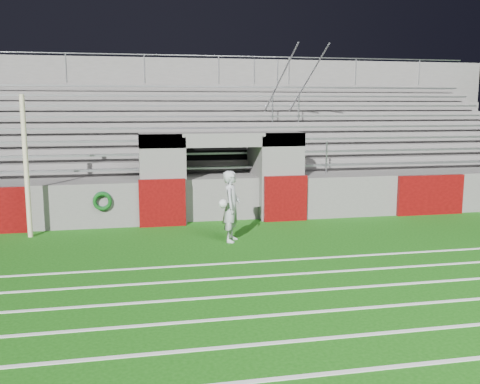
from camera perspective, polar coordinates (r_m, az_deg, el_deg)
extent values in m
plane|color=#15540E|center=(12.72, 0.73, -6.20)|extent=(90.00, 90.00, 0.00)
cylinder|color=beige|center=(14.69, -21.85, 2.49)|extent=(0.13, 0.13, 3.66)
cube|color=white|center=(7.34, 11.21, -18.30)|extent=(28.00, 0.09, 0.01)
cube|color=white|center=(8.17, 8.43, -15.23)|extent=(28.00, 0.09, 0.01)
cube|color=white|center=(9.04, 6.23, -12.72)|extent=(28.00, 0.09, 0.01)
cube|color=white|center=(9.94, 4.45, -10.65)|extent=(28.00, 0.09, 0.01)
cube|color=white|center=(10.85, 2.99, -8.91)|extent=(28.00, 0.09, 0.01)
cube|color=white|center=(11.78, 1.77, -7.43)|extent=(28.00, 0.09, 0.01)
cube|color=#5E5B59|center=(18.53, 22.45, -0.05)|extent=(10.60, 0.35, 1.25)
cube|color=#5E5B59|center=(15.64, -8.45, 1.46)|extent=(1.20, 1.00, 2.60)
cube|color=#5E5B59|center=(16.23, 4.35, 1.81)|extent=(1.20, 1.00, 2.60)
cube|color=black|center=(17.51, -2.86, 2.20)|extent=(2.60, 0.20, 2.50)
cube|color=#5E5B59|center=(16.29, -6.28, 1.63)|extent=(0.10, 2.20, 2.50)
cube|color=#5E5B59|center=(16.65, 1.63, 1.85)|extent=(0.10, 2.20, 2.50)
cube|color=#5E5B59|center=(15.73, -1.95, 5.63)|extent=(4.80, 1.00, 0.40)
cube|color=#5E5B59|center=(19.63, -3.80, 2.66)|extent=(26.00, 8.00, 0.20)
cube|color=#5E5B59|center=(19.71, -3.78, 0.85)|extent=(26.00, 8.00, 1.05)
cube|color=#4D0607|center=(15.19, -8.28, -1.15)|extent=(1.30, 0.15, 1.35)
cube|color=#4D0607|center=(15.79, 4.87, -0.69)|extent=(1.30, 0.15, 1.35)
cube|color=#4D0607|center=(17.70, 19.64, -0.29)|extent=(2.20, 0.15, 1.25)
cube|color=gray|center=(16.72, -2.46, 2.64)|extent=(23.00, 0.28, 0.06)
cube|color=#5E5B59|center=(17.56, -2.90, 2.85)|extent=(24.00, 0.75, 0.38)
cube|color=gray|center=(17.42, -2.86, 4.15)|extent=(23.00, 0.28, 0.06)
cube|color=#5E5B59|center=(18.28, -3.26, 3.69)|extent=(24.00, 0.75, 0.76)
cube|color=gray|center=(18.13, -3.23, 5.55)|extent=(23.00, 0.28, 0.06)
cube|color=#5E5B59|center=(19.00, -3.59, 4.47)|extent=(24.00, 0.75, 1.14)
cube|color=gray|center=(18.85, -3.57, 6.84)|extent=(23.00, 0.28, 0.06)
cube|color=#5E5B59|center=(19.73, -3.89, 5.19)|extent=(24.00, 0.75, 1.52)
cube|color=gray|center=(19.58, -3.89, 8.04)|extent=(23.00, 0.28, 0.06)
cube|color=#5E5B59|center=(20.46, -4.18, 5.87)|extent=(24.00, 0.75, 1.90)
cube|color=gray|center=(20.32, -4.18, 9.14)|extent=(23.00, 0.28, 0.06)
cube|color=#5E5B59|center=(21.19, -4.45, 6.49)|extent=(24.00, 0.75, 2.28)
cube|color=gray|center=(21.07, -4.46, 10.17)|extent=(23.00, 0.28, 0.06)
cube|color=#5E5B59|center=(21.93, -4.70, 7.07)|extent=(24.00, 0.75, 2.66)
cube|color=gray|center=(21.83, -4.72, 11.13)|extent=(23.00, 0.28, 0.06)
cube|color=#5E5B59|center=(22.59, -4.90, 7.30)|extent=(26.00, 0.60, 5.29)
cylinder|color=#A5A8AD|center=(17.00, 6.05, 3.65)|extent=(0.05, 0.05, 1.00)
cylinder|color=#A5A8AD|center=(19.80, 3.49, 8.86)|extent=(0.05, 0.05, 1.00)
cylinder|color=#A5A8AD|center=(22.76, 1.53, 12.74)|extent=(0.05, 0.05, 1.00)
cylinder|color=#A5A8AD|center=(19.80, 3.50, 10.31)|extent=(0.05, 6.02, 3.08)
cylinder|color=#A5A8AD|center=(17.32, 9.21, 3.68)|extent=(0.05, 0.05, 1.00)
cylinder|color=#A5A8AD|center=(20.08, 6.28, 8.83)|extent=(0.05, 0.05, 1.00)
cylinder|color=#A5A8AD|center=(23.00, 4.02, 12.69)|extent=(0.05, 0.05, 1.00)
cylinder|color=#A5A8AD|center=(20.08, 6.31, 10.25)|extent=(0.05, 6.02, 3.08)
cylinder|color=#A5A8AD|center=(22.31, -18.07, 12.51)|extent=(0.05, 0.05, 1.10)
cylinder|color=#A5A8AD|center=(22.19, -10.16, 12.83)|extent=(0.05, 0.05, 1.10)
cylinder|color=#A5A8AD|center=(22.47, -2.29, 12.91)|extent=(0.05, 0.05, 1.10)
cylinder|color=#A5A8AD|center=(23.14, 5.25, 12.77)|extent=(0.05, 0.05, 1.10)
cylinder|color=#A5A8AD|center=(24.17, 12.24, 12.45)|extent=(0.05, 0.05, 1.10)
cylinder|color=#A5A8AD|center=(25.51, 18.57, 12.01)|extent=(0.05, 0.05, 1.10)
cylinder|color=#A5A8AD|center=(22.38, -4.91, 14.31)|extent=(24.00, 0.05, 0.05)
imported|color=#AFB3B9|center=(13.34, -0.92, -1.53)|extent=(0.63, 0.76, 1.79)
sphere|color=white|center=(13.00, -1.84, -1.25)|extent=(0.22, 0.22, 0.22)
torus|color=#0D431E|center=(15.18, -14.47, -0.89)|extent=(0.52, 0.10, 0.52)
torus|color=#0E4713|center=(15.13, -14.47, -0.99)|extent=(0.51, 0.10, 0.51)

